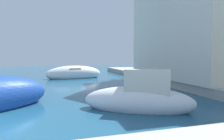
% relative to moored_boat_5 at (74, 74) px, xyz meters
% --- Properties ---
extents(quay_promenade, '(44.00, 32.00, 0.50)m').
position_rel_moored_boat_5_xyz_m(quay_promenade, '(-0.09, -13.42, -0.18)').
color(quay_promenade, '#ADA89E').
rests_on(quay_promenade, ground).
extents(moored_boat_5, '(5.38, 2.38, 1.56)m').
position_rel_moored_boat_5_xyz_m(moored_boat_5, '(0.00, 0.00, 0.00)').
color(moored_boat_5, white).
rests_on(moored_boat_5, ground).
extents(moored_boat_6, '(4.28, 3.15, 1.82)m').
position_rel_moored_boat_5_xyz_m(moored_boat_6, '(1.42, -11.91, 0.02)').
color(moored_boat_6, white).
rests_on(moored_boat_6, ground).
extents(waterfront_building_main, '(6.63, 10.20, 8.48)m').
position_rel_moored_boat_5_xyz_m(waterfront_building_main, '(8.59, -6.24, 4.37)').
color(waterfront_building_main, silver).
rests_on(waterfront_building_main, quay_promenade).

